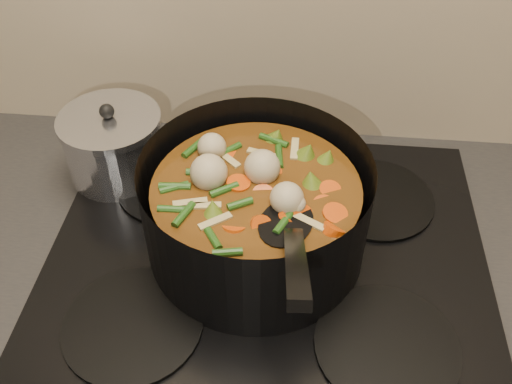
{
  "coord_description": "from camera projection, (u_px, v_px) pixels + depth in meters",
  "views": [
    {
      "loc": [
        0.04,
        1.41,
        1.56
      ],
      "look_at": [
        -0.02,
        1.95,
        1.04
      ],
      "focal_mm": 40.0,
      "sensor_mm": 36.0,
      "label": 1
    }
  ],
  "objects": [
    {
      "name": "saucepan",
      "position": [
        114.0,
        145.0,
        0.9
      ],
      "size": [
        0.16,
        0.16,
        0.13
      ],
      "rotation": [
        0.0,
        0.0,
        0.11
      ],
      "color": "silver",
      "rests_on": "stovetop"
    },
    {
      "name": "stockpot",
      "position": [
        256.0,
        211.0,
        0.77
      ],
      "size": [
        0.34,
        0.43,
        0.23
      ],
      "rotation": [
        0.0,
        0.0,
        -0.13
      ],
      "color": "black",
      "rests_on": "stovetop"
    },
    {
      "name": "stovetop",
      "position": [
        266.0,
        260.0,
        0.81
      ],
      "size": [
        0.62,
        0.54,
        0.03
      ],
      "color": "black",
      "rests_on": "counter"
    }
  ]
}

